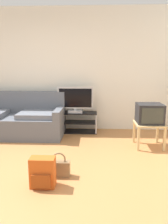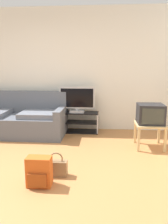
% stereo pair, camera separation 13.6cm
% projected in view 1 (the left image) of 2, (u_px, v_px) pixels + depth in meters
% --- Properties ---
extents(ground_plane, '(9.00, 9.80, 0.02)m').
position_uv_depth(ground_plane, '(15.00, 178.00, 3.01)').
color(ground_plane, '#B27542').
extents(wall_back, '(9.00, 0.10, 2.70)m').
position_uv_depth(wall_back, '(48.00, 70.00, 5.13)').
color(wall_back, silver).
rests_on(wall_back, ground_plane).
extents(couch, '(2.08, 0.94, 0.89)m').
position_uv_depth(couch, '(15.00, 120.00, 4.80)').
color(couch, '#565B66').
rests_on(couch, ground_plane).
extents(tv_stand, '(0.93, 0.38, 0.44)m').
position_uv_depth(tv_stand, '(76.00, 122.00, 5.02)').
color(tv_stand, black).
rests_on(tv_stand, ground_plane).
extents(flat_tv, '(0.76, 0.22, 0.55)m').
position_uv_depth(flat_tv, '(75.00, 100.00, 4.90)').
color(flat_tv, '#B2B2B7').
rests_on(flat_tv, tv_stand).
extents(side_table, '(0.50, 0.50, 0.44)m').
position_uv_depth(side_table, '(149.00, 127.00, 4.08)').
color(side_table, tan).
rests_on(side_table, ground_plane).
extents(crt_tv, '(0.45, 0.43, 0.35)m').
position_uv_depth(crt_tv, '(150.00, 113.00, 4.05)').
color(crt_tv, '#232326').
rests_on(crt_tv, side_table).
extents(backpack, '(0.30, 0.24, 0.37)m').
position_uv_depth(backpack, '(43.00, 173.00, 2.74)').
color(backpack, '#CC561E').
rests_on(backpack, ground_plane).
extents(handbag, '(0.29, 0.12, 0.33)m').
position_uv_depth(handbag, '(59.00, 168.00, 3.01)').
color(handbag, olive).
rests_on(handbag, ground_plane).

